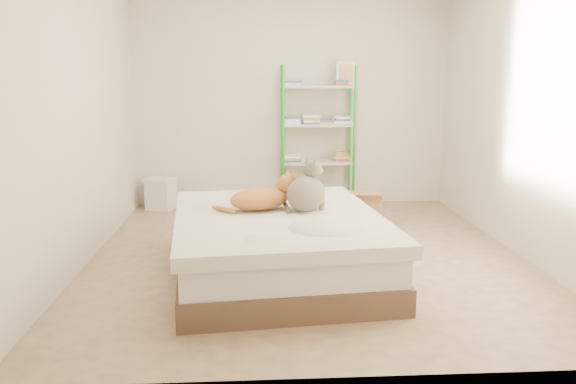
{
  "coord_description": "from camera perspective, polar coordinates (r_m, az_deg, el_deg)",
  "views": [
    {
      "loc": [
        -0.45,
        -4.81,
        1.58
      ],
      "look_at": [
        -0.18,
        -0.21,
        0.62
      ],
      "focal_mm": 35.0,
      "sensor_mm": 36.0,
      "label": 1
    }
  ],
  "objects": [
    {
      "name": "room",
      "position": [
        4.84,
        1.99,
        8.44
      ],
      "size": [
        3.81,
        4.21,
        2.61
      ],
      "color": "tan",
      "rests_on": "ground"
    },
    {
      "name": "bed",
      "position": [
        4.5,
        -1.05,
        -5.36
      ],
      "size": [
        1.79,
        2.14,
        0.51
      ],
      "rotation": [
        0.0,
        0.0,
        0.1
      ],
      "color": "brown",
      "rests_on": "ground"
    },
    {
      "name": "orange_cat",
      "position": [
        4.54,
        -2.92,
        -0.39
      ],
      "size": [
        0.65,
        0.48,
        0.23
      ],
      "primitive_type": null,
      "rotation": [
        0.0,
        0.0,
        0.33
      ],
      "color": "#C5683F",
      "rests_on": "bed"
    },
    {
      "name": "grey_cat",
      "position": [
        4.48,
        1.85,
        0.62
      ],
      "size": [
        0.47,
        0.46,
        0.41
      ],
      "primitive_type": null,
      "rotation": [
        0.0,
        0.0,
        2.19
      ],
      "color": "gray",
      "rests_on": "bed"
    },
    {
      "name": "shelf_unit",
      "position": [
        6.77,
        3.07,
        5.78
      ],
      "size": [
        0.88,
        0.36,
        1.74
      ],
      "color": "green",
      "rests_on": "ground"
    },
    {
      "name": "cardboard_box",
      "position": [
        6.0,
        7.1,
        -1.82
      ],
      "size": [
        0.59,
        0.59,
        0.41
      ],
      "rotation": [
        0.0,
        0.0,
        -0.24
      ],
      "color": "#9D7C58",
      "rests_on": "ground"
    },
    {
      "name": "white_bin",
      "position": [
        6.89,
        -12.8,
        -0.15
      ],
      "size": [
        0.4,
        0.37,
        0.37
      ],
      "rotation": [
        0.0,
        0.0,
        -0.31
      ],
      "color": "silver",
      "rests_on": "ground"
    }
  ]
}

